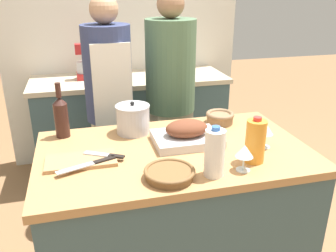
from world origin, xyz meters
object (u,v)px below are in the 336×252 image
Objects in this scene: condiment_bottle_tall at (125,71)px; wicker_basket at (169,173)px; stand_mixer at (87,64)px; juice_jug at (255,141)px; milk_jug at (215,153)px; condiment_bottle_short at (165,66)px; person_cook_aproned at (110,103)px; cutting_board at (81,161)px; wine_glass_right at (244,152)px; wine_glass_left at (265,130)px; stock_pot at (133,119)px; roasting_pan at (187,134)px; knife_chef at (89,164)px; wine_bottle_green at (61,116)px; knife_paring at (106,155)px; mixing_bowl at (220,117)px; person_cook_guest at (170,95)px; condiment_bottle_extra at (102,73)px.

wicker_basket is at bearing -91.82° from condiment_bottle_tall.
wicker_basket is 1.81m from stand_mixer.
milk_jug reaches higher than juice_jug.
person_cook_aproned is (-0.55, -0.63, -0.10)m from condiment_bottle_short.
person_cook_aproned is (-0.34, 1.08, -0.09)m from milk_jug.
wine_glass_right is at bearing -20.41° from cutting_board.
cutting_board is at bearing 159.59° from wine_glass_right.
stand_mixer reaches higher than wine_glass_left.
stock_pot is 1.16m from condiment_bottle_tall.
juice_jug is (0.25, -0.28, 0.06)m from roasting_pan.
roasting_pan is 0.54m from knife_chef.
roasting_pan is at bearing -99.19° from condiment_bottle_short.
stand_mixer is 0.67m from condiment_bottle_short.
milk_jug is 0.58m from knife_chef.
juice_jug is at bearing -88.97° from condiment_bottle_short.
person_cook_aproned reaches higher than wine_bottle_green.
milk_jug is at bearing -43.26° from wine_bottle_green.
wine_glass_left is 1.80m from stand_mixer.
person_cook_aproned reaches higher than milk_jug.
knife_paring is (-0.25, 0.26, -0.00)m from wicker_basket.
wine_glass_right is at bearing -91.98° from condiment_bottle_short.
cutting_board is 1.60× the size of condiment_bottle_short.
condiment_bottle_tall is (-0.14, 1.72, -0.02)m from milk_jug.
stand_mixer is 0.33m from condiment_bottle_tall.
juice_jug is 0.74× the size of wine_bottle_green.
condiment_bottle_tall reaches higher than wine_glass_left.
roasting_pan is 1.16× the size of stand_mixer.
mixing_bowl is 0.89× the size of knife_paring.
wine_bottle_green is at bearing 173.81° from stock_pot.
mixing_bowl is at bearing -86.77° from condiment_bottle_short.
cutting_board is at bearing -171.03° from roasting_pan.
juice_jug reaches higher than stock_pot.
wicker_basket is 0.74× the size of wine_bottle_green.
condiment_bottle_short is at bearing 88.02° from wine_glass_right.
person_cook_guest is at bearing 56.86° from stock_pot.
wine_glass_left is 0.86× the size of condiment_bottle_extra.
milk_jug is 0.15× the size of person_cook_aproned.
wine_glass_left is at bearing -84.14° from condiment_bottle_short.
wine_bottle_green is 1.11× the size of knife_chef.
condiment_bottle_short is at bearing 76.64° from wicker_basket.
wine_glass_right is (0.34, -0.02, 0.07)m from wicker_basket.
condiment_bottle_extra is at bearing 85.19° from person_cook_aproned.
milk_jug is at bearing -150.22° from wine_glass_left.
knife_chef is 0.90m from person_cook_aproned.
stock_pot reaches higher than knife_chef.
condiment_bottle_short is (0.06, 1.70, 0.02)m from wine_glass_right.
stand_mixer is 0.74m from person_cook_aproned.
condiment_bottle_extra is at bearing 116.99° from person_cook_guest.
roasting_pan is 1.14× the size of wine_bottle_green.
person_cook_aproned is (-0.20, -0.64, -0.07)m from condiment_bottle_tall.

